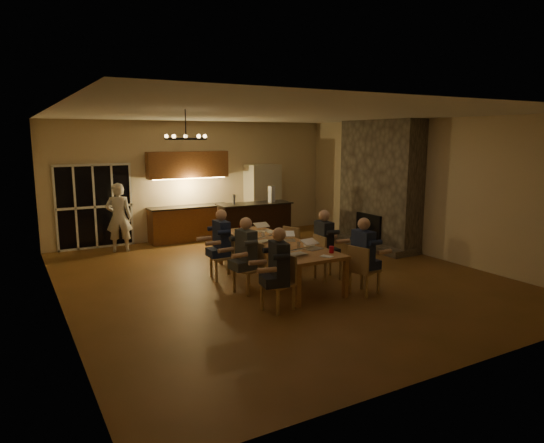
{
  "coord_description": "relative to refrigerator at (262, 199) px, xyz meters",
  "views": [
    {
      "loc": [
        -4.7,
        -8.17,
        2.78
      ],
      "look_at": [
        0.06,
        0.3,
        1.08
      ],
      "focal_mm": 32.0,
      "sensor_mm": 36.0,
      "label": 1
    }
  ],
  "objects": [
    {
      "name": "mug_mid",
      "position": [
        -1.93,
        -3.62,
        -0.2
      ],
      "size": [
        0.09,
        0.09,
        0.1
      ],
      "primitive_type": "cylinder",
      "color": "white",
      "rests_on": "dining_table"
    },
    {
      "name": "plate_left",
      "position": [
        -2.32,
        -5.12,
        -0.24
      ],
      "size": [
        0.25,
        0.25,
        0.02
      ],
      "primitive_type": "cylinder",
      "color": "white",
      "rests_on": "dining_table"
    },
    {
      "name": "redcup_mid",
      "position": [
        -2.35,
        -3.87,
        -0.19
      ],
      "size": [
        0.09,
        0.09,
        0.12
      ],
      "primitive_type": "cylinder",
      "color": "red",
      "rests_on": "dining_table"
    },
    {
      "name": "standing_person",
      "position": [
        -4.16,
        -0.35,
        -0.15
      ],
      "size": [
        0.7,
        0.56,
        1.69
      ],
      "primitive_type": "imported",
      "rotation": [
        0.0,
        0.0,
        2.87
      ],
      "color": "silver",
      "rests_on": "ground"
    },
    {
      "name": "ceiling",
      "position": [
        -1.9,
        -4.15,
        2.22
      ],
      "size": [
        8.0,
        9.0,
        0.04
      ],
      "primitive_type": "cube",
      "color": "white",
      "rests_on": "back_wall"
    },
    {
      "name": "chair_right_far",
      "position": [
        -1.1,
        -3.63,
        -0.55
      ],
      "size": [
        0.56,
        0.56,
        0.89
      ],
      "primitive_type": null,
      "rotation": [
        0.0,
        0.0,
        1.92
      ],
      "color": "#A97E54",
      "rests_on": "ground"
    },
    {
      "name": "bar_bottle",
      "position": [
        -1.41,
        -1.08,
        0.2
      ],
      "size": [
        0.07,
        0.07,
        0.24
      ],
      "primitive_type": "cylinder",
      "color": "#99999E",
      "rests_on": "bar_island"
    },
    {
      "name": "person_right_mid",
      "position": [
        -1.15,
        -4.7,
        -0.31
      ],
      "size": [
        0.66,
        0.66,
        1.38
      ],
      "primitive_type": null,
      "rotation": [
        0.0,
        0.0,
        1.47
      ],
      "color": "black",
      "rests_on": "ground"
    },
    {
      "name": "bar_blender",
      "position": [
        -0.4,
        -1.26,
        0.29
      ],
      "size": [
        0.16,
        0.16,
        0.43
      ],
      "primitive_type": "cube",
      "rotation": [
        0.0,
        0.0,
        0.25
      ],
      "color": "silver",
      "rests_on": "bar_island"
    },
    {
      "name": "person_left_far",
      "position": [
        -2.88,
        -3.65,
        -0.31
      ],
      "size": [
        0.61,
        0.61,
        1.38
      ],
      "primitive_type": null,
      "rotation": [
        0.0,
        0.0,
        -1.58
      ],
      "color": "#1E294B",
      "rests_on": "ground"
    },
    {
      "name": "back_wall",
      "position": [
        -1.9,
        0.37,
        0.6
      ],
      "size": [
        8.0,
        0.04,
        3.2
      ],
      "primitive_type": "cube",
      "color": "beige",
      "rests_on": "ground"
    },
    {
      "name": "mug_front",
      "position": [
        -2.05,
        -4.68,
        -0.2
      ],
      "size": [
        0.08,
        0.08,
        0.1
      ],
      "primitive_type": "cylinder",
      "color": "white",
      "rests_on": "dining_table"
    },
    {
      "name": "person_right_near",
      "position": [
        -1.08,
        -5.8,
        -0.31
      ],
      "size": [
        0.6,
        0.6,
        1.38
      ],
      "primitive_type": null,
      "rotation": [
        0.0,
        0.0,
        1.58
      ],
      "color": "#1E294B",
      "rests_on": "ground"
    },
    {
      "name": "plate_far",
      "position": [
        -1.58,
        -3.42,
        -0.24
      ],
      "size": [
        0.25,
        0.25,
        0.02
      ],
      "primitive_type": "cylinder",
      "color": "white",
      "rests_on": "dining_table"
    },
    {
      "name": "chair_left_near",
      "position": [
        -2.83,
        -5.79,
        -0.55
      ],
      "size": [
        0.54,
        0.54,
        0.89
      ],
      "primitive_type": null,
      "rotation": [
        0.0,
        0.0,
        -1.3
      ],
      "color": "#A97E54",
      "rests_on": "ground"
    },
    {
      "name": "bar_island",
      "position": [
        -0.87,
        -1.19,
        -0.46
      ],
      "size": [
        1.98,
        0.78,
        1.08
      ],
      "primitive_type": "cube",
      "rotation": [
        0.0,
        0.0,
        -0.05
      ],
      "color": "black",
      "rests_on": "ground"
    },
    {
      "name": "laptop_b",
      "position": [
        -1.69,
        -5.14,
        -0.14
      ],
      "size": [
        0.37,
        0.33,
        0.23
      ],
      "primitive_type": null,
      "rotation": [
        0.0,
        0.0,
        0.18
      ],
      "color": "silver",
      "rests_on": "dining_table"
    },
    {
      "name": "can_silver",
      "position": [
        -1.89,
        -4.94,
        -0.19
      ],
      "size": [
        0.06,
        0.06,
        0.12
      ],
      "primitive_type": "cylinder",
      "color": "#B2B2B7",
      "rests_on": "dining_table"
    },
    {
      "name": "kitchenette",
      "position": [
        -2.2,
        0.05,
        0.2
      ],
      "size": [
        2.24,
        0.68,
        2.4
      ],
      "primitive_type": null,
      "color": "brown",
      "rests_on": "ground"
    },
    {
      "name": "redcup_near",
      "position": [
        -1.58,
        -5.54,
        -0.19
      ],
      "size": [
        0.09,
        0.09,
        0.12
      ],
      "primitive_type": "cylinder",
      "color": "red",
      "rests_on": "dining_table"
    },
    {
      "name": "notepad",
      "position": [
        -1.82,
        -5.72,
        -0.24
      ],
      "size": [
        0.21,
        0.24,
        0.01
      ],
      "primitive_type": "cube",
      "rotation": [
        0.0,
        0.0,
        0.43
      ],
      "color": "white",
      "rests_on": "dining_table"
    },
    {
      "name": "chair_right_mid",
      "position": [
        -1.09,
        -4.76,
        -0.55
      ],
      "size": [
        0.45,
        0.45,
        0.89
      ],
      "primitive_type": null,
      "rotation": [
        0.0,
        0.0,
        1.54
      ],
      "color": "#A97E54",
      "rests_on": "ground"
    },
    {
      "name": "mug_back",
      "position": [
        -2.39,
        -3.38,
        -0.2
      ],
      "size": [
        0.08,
        0.08,
        0.1
      ],
      "primitive_type": "cylinder",
      "color": "white",
      "rests_on": "dining_table"
    },
    {
      "name": "laptop_c",
      "position": [
        -2.2,
        -4.12,
        -0.14
      ],
      "size": [
        0.38,
        0.35,
        0.23
      ],
      "primitive_type": null,
      "rotation": [
        0.0,
        0.0,
        3.39
      ],
      "color": "silver",
      "rests_on": "dining_table"
    },
    {
      "name": "person_left_mid",
      "position": [
        -2.88,
        -4.75,
        -0.31
      ],
      "size": [
        0.65,
        0.65,
        1.38
      ],
      "primitive_type": null,
      "rotation": [
        0.0,
        0.0,
        -1.48
      ],
      "color": "#394044",
      "rests_on": "ground"
    },
    {
      "name": "laptop_a",
      "position": [
        -2.18,
        -5.34,
        -0.14
      ],
      "size": [
        0.34,
        0.3,
        0.23
      ],
      "primitive_type": null,
      "rotation": [
        0.0,
        0.0,
        3.2
      ],
      "color": "silver",
      "rests_on": "dining_table"
    },
    {
      "name": "left_wall",
      "position": [
        -5.92,
        -4.15,
        0.6
      ],
      "size": [
        0.04,
        9.0,
        3.2
      ],
      "primitive_type": "cube",
      "color": "beige",
      "rests_on": "ground"
    },
    {
      "name": "right_wall",
      "position": [
        2.12,
        -4.15,
        0.6
      ],
      "size": [
        0.04,
        9.0,
        3.2
      ],
      "primitive_type": "cube",
      "color": "beige",
      "rests_on": "ground"
    },
    {
      "name": "can_cola",
      "position": [
        -2.08,
        -2.85,
        -0.19
      ],
      "size": [
        0.07,
        0.07,
        0.12
      ],
      "primitive_type": "cylinder",
      "color": "#3F0F0C",
      "rests_on": "dining_table"
    },
    {
      "name": "chair_left_far",
      "position": [
        -2.89,
        -3.7,
        -0.55
      ],
      "size": [
        0.49,
        0.49,
        0.89
      ],
      "primitive_type": null,
      "rotation": [
        0.0,
        0.0,
        -1.68
      ],
      "color": "#A97E54",
      "rests_on": "ground"
    },
    {
      "name": "chair_right_near",
      "position": [
        -1.07,
        -5.84,
        -0.55
      ],
      "size": [
        0.53,
        0.53,
        0.89
      ],
      "primitive_type": null,
      "rotation": [
        0.0,
        0.0,
        1.82
      ],
      "color": "#A97E54",
      "rests_on": "ground"
    },
    {
      "name": "plate_near",
      "position": [
        -1.61,
        -4.86,
        -0.24
      ],
      "size": [
        0.22,
        0.22,
        0.02
      ],
      "primitive_type": "cylinder",
      "color": "white",
      "rests_on": "dining_table"
    },
    {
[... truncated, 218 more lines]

